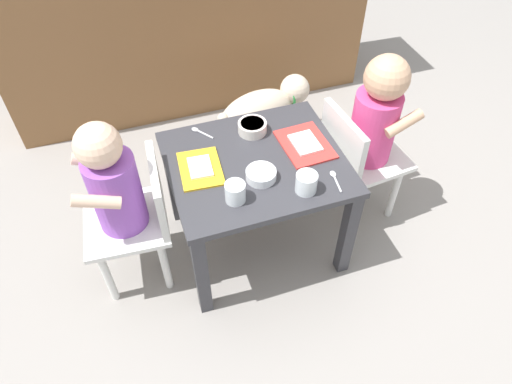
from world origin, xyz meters
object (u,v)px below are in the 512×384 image
(dining_table, at_px, (256,177))
(cereal_bowl_right_side, at_px, (261,174))
(food_tray_left, at_px, (200,168))
(seated_child_right, at_px, (373,123))
(dog, at_px, (263,109))
(cereal_bowl_left_side, at_px, (252,127))
(spoon_by_left_tray, at_px, (200,132))
(food_tray_right, at_px, (305,144))
(spoon_by_right_tray, at_px, (335,179))
(seated_child_left, at_px, (119,191))
(water_cup_left, at_px, (306,184))
(water_cup_right, at_px, (235,193))

(dining_table, height_order, cereal_bowl_right_side, cereal_bowl_right_side)
(cereal_bowl_right_side, bearing_deg, food_tray_left, 149.96)
(seated_child_right, height_order, dog, seated_child_right)
(dining_table, xyz_separation_m, cereal_bowl_left_side, (0.04, 0.15, 0.10))
(food_tray_left, height_order, cereal_bowl_left_side, cereal_bowl_left_side)
(cereal_bowl_left_side, relative_size, spoon_by_left_tray, 1.18)
(food_tray_right, distance_m, spoon_by_right_tray, 0.19)
(cereal_bowl_left_side, bearing_deg, food_tray_left, -149.96)
(seated_child_left, bearing_deg, cereal_bowl_left_side, 16.08)
(dining_table, relative_size, dog, 1.23)
(food_tray_left, distance_m, water_cup_left, 0.36)
(food_tray_right, height_order, water_cup_left, water_cup_left)
(water_cup_left, relative_size, spoon_by_left_tray, 0.79)
(seated_child_right, relative_size, water_cup_left, 10.39)
(water_cup_left, bearing_deg, food_tray_right, 67.65)
(dog, relative_size, food_tray_left, 2.47)
(spoon_by_right_tray, bearing_deg, food_tray_right, 98.52)
(seated_child_right, relative_size, cereal_bowl_left_side, 7.00)
(seated_child_right, relative_size, spoon_by_left_tray, 8.24)
(food_tray_right, bearing_deg, seated_child_right, 3.67)
(cereal_bowl_right_side, bearing_deg, cereal_bowl_left_side, 78.35)
(cereal_bowl_right_side, relative_size, spoon_by_right_tray, 1.01)
(seated_child_left, xyz_separation_m, food_tray_left, (0.27, 0.01, 0.00))
(water_cup_left, height_order, water_cup_right, same)
(water_cup_left, relative_size, cereal_bowl_right_side, 0.69)
(water_cup_left, bearing_deg, food_tray_left, 146.00)
(water_cup_left, distance_m, water_cup_right, 0.23)
(dining_table, bearing_deg, water_cup_right, -128.79)
(water_cup_right, bearing_deg, seated_child_right, 17.66)
(dog, height_order, cereal_bowl_left_side, cereal_bowl_left_side)
(dog, bearing_deg, spoon_by_right_tray, -90.62)
(dining_table, bearing_deg, water_cup_left, -59.14)
(food_tray_left, xyz_separation_m, spoon_by_left_tray, (0.05, 0.19, -0.00))
(cereal_bowl_left_side, bearing_deg, food_tray_right, -40.89)
(dining_table, relative_size, seated_child_left, 0.84)
(dog, distance_m, food_tray_left, 0.72)
(water_cup_right, xyz_separation_m, cereal_bowl_right_side, (0.11, 0.06, -0.01))
(seated_child_right, relative_size, water_cup_right, 10.79)
(seated_child_right, xyz_separation_m, dog, (-0.24, 0.52, -0.25))
(seated_child_left, bearing_deg, spoon_by_right_tray, -14.55)
(seated_child_left, xyz_separation_m, dog, (0.69, 0.55, -0.23))
(cereal_bowl_right_side, height_order, spoon_by_right_tray, cereal_bowl_right_side)
(seated_child_right, distance_m, dog, 0.62)
(dining_table, distance_m, cereal_bowl_left_side, 0.19)
(seated_child_right, bearing_deg, dining_table, -175.27)
(spoon_by_left_tray, bearing_deg, cereal_bowl_right_side, -65.50)
(cereal_bowl_left_side, bearing_deg, water_cup_right, -117.51)
(food_tray_left, relative_size, water_cup_left, 2.82)
(dog, distance_m, food_tray_right, 0.59)
(seated_child_right, bearing_deg, spoon_by_left_tray, 164.40)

